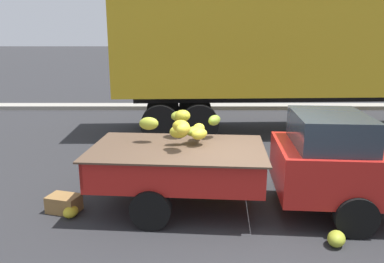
{
  "coord_description": "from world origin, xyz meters",
  "views": [
    {
      "loc": [
        -0.91,
        -5.74,
        2.9
      ],
      "look_at": [
        -0.9,
        0.97,
        1.2
      ],
      "focal_mm": 35.24,
      "sensor_mm": 36.0,
      "label": 1
    }
  ],
  "objects_px": {
    "fallen_banana_bunch_by_wheel": "(336,239)",
    "produce_crate": "(63,204)",
    "semi_trailer": "(314,49)",
    "pickup_truck": "(301,161)",
    "fallen_banana_bunch_near_tailgate": "(70,212)"
  },
  "relations": [
    {
      "from": "fallen_banana_bunch_by_wheel",
      "to": "produce_crate",
      "type": "xyz_separation_m",
      "value": [
        -4.24,
        1.09,
        0.03
      ]
    },
    {
      "from": "semi_trailer",
      "to": "fallen_banana_bunch_by_wheel",
      "type": "bearing_deg",
      "value": -106.06
    },
    {
      "from": "semi_trailer",
      "to": "fallen_banana_bunch_by_wheel",
      "type": "relative_size",
      "value": 37.55
    },
    {
      "from": "produce_crate",
      "to": "pickup_truck",
      "type": "bearing_deg",
      "value": 0.52
    },
    {
      "from": "pickup_truck",
      "to": "fallen_banana_bunch_near_tailgate",
      "type": "xyz_separation_m",
      "value": [
        -3.82,
        -0.25,
        -0.79
      ]
    },
    {
      "from": "semi_trailer",
      "to": "produce_crate",
      "type": "xyz_separation_m",
      "value": [
        -5.86,
        -5.67,
        -2.4
      ]
    },
    {
      "from": "pickup_truck",
      "to": "fallen_banana_bunch_by_wheel",
      "type": "xyz_separation_m",
      "value": [
        0.24,
        -1.13,
        -0.78
      ]
    },
    {
      "from": "semi_trailer",
      "to": "fallen_banana_bunch_by_wheel",
      "type": "height_order",
      "value": "semi_trailer"
    },
    {
      "from": "semi_trailer",
      "to": "fallen_banana_bunch_by_wheel",
      "type": "xyz_separation_m",
      "value": [
        -1.62,
        -6.76,
        -2.43
      ]
    },
    {
      "from": "fallen_banana_bunch_near_tailgate",
      "to": "produce_crate",
      "type": "xyz_separation_m",
      "value": [
        -0.18,
        0.21,
        0.05
      ]
    },
    {
      "from": "pickup_truck",
      "to": "produce_crate",
      "type": "bearing_deg",
      "value": -174.96
    },
    {
      "from": "pickup_truck",
      "to": "produce_crate",
      "type": "relative_size",
      "value": 10.2
    },
    {
      "from": "semi_trailer",
      "to": "produce_crate",
      "type": "height_order",
      "value": "semi_trailer"
    },
    {
      "from": "pickup_truck",
      "to": "fallen_banana_bunch_by_wheel",
      "type": "relative_size",
      "value": 16.46
    },
    {
      "from": "pickup_truck",
      "to": "fallen_banana_bunch_near_tailgate",
      "type": "distance_m",
      "value": 3.91
    }
  ]
}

